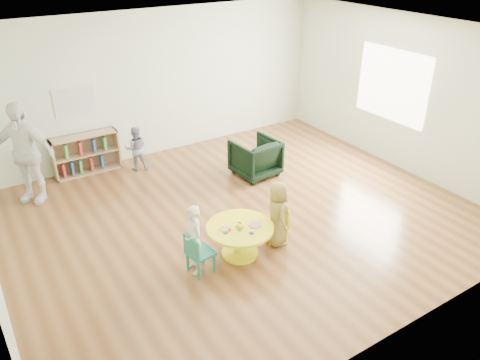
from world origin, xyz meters
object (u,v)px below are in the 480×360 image
(activity_table, at_px, (240,235))
(kid_chair_left, at_px, (198,253))
(armchair, at_px, (255,158))
(bookshelf, at_px, (85,154))
(adult_caretaker, at_px, (25,153))
(kid_chair_right, at_px, (280,222))
(child_left, at_px, (193,240))
(toddler, at_px, (136,149))
(child_right, at_px, (277,214))

(activity_table, xyz_separation_m, kid_chair_left, (-0.67, -0.04, -0.00))
(armchair, bearing_deg, bookshelf, -39.43)
(activity_table, bearing_deg, adult_caretaker, 123.71)
(kid_chair_left, relative_size, kid_chair_right, 1.05)
(activity_table, distance_m, kid_chair_right, 0.67)
(kid_chair_right, xyz_separation_m, armchair, (0.87, 1.92, 0.05))
(bookshelf, bearing_deg, kid_chair_left, -84.26)
(kid_chair_right, height_order, adult_caretaker, adult_caretaker)
(adult_caretaker, bearing_deg, activity_table, -14.89)
(adult_caretaker, bearing_deg, kid_chair_right, -7.26)
(activity_table, height_order, kid_chair_left, kid_chair_left)
(child_left, relative_size, toddler, 1.13)
(activity_table, xyz_separation_m, armchair, (1.55, 1.92, 0.03))
(bookshelf, bearing_deg, child_left, -84.45)
(kid_chair_left, distance_m, toddler, 3.36)
(kid_chair_right, bearing_deg, toddler, 37.57)
(activity_table, height_order, armchair, armchair)
(kid_chair_right, bearing_deg, bookshelf, 47.46)
(kid_chair_left, xyz_separation_m, bookshelf, (-0.38, 3.74, 0.05))
(bookshelf, xyz_separation_m, toddler, (0.84, -0.42, 0.07))
(bookshelf, bearing_deg, armchair, -34.49)
(armchair, relative_size, child_right, 0.78)
(activity_table, relative_size, kid_chair_left, 1.56)
(kid_chair_left, bearing_deg, child_left, -171.40)
(activity_table, relative_size, child_right, 0.94)
(bookshelf, xyz_separation_m, child_right, (1.64, -3.74, 0.12))
(kid_chair_right, distance_m, toddler, 3.41)
(bookshelf, xyz_separation_m, child_left, (0.36, -3.67, 0.12))
(kid_chair_right, distance_m, child_left, 1.38)
(toddler, bearing_deg, armchair, 161.32)
(bookshelf, height_order, armchair, bookshelf)
(armchair, relative_size, adult_caretaker, 0.45)
(kid_chair_left, relative_size, toddler, 0.68)
(kid_chair_right, relative_size, child_left, 0.58)
(toddler, bearing_deg, kid_chair_right, 124.25)
(kid_chair_right, height_order, bookshelf, bookshelf)
(kid_chair_right, distance_m, bookshelf, 4.08)
(toddler, xyz_separation_m, adult_caretaker, (-1.89, -0.13, 0.42))
(bookshelf, bearing_deg, toddler, -26.45)
(kid_chair_left, height_order, kid_chair_right, kid_chair_left)
(bookshelf, relative_size, toddler, 1.39)
(kid_chair_left, relative_size, adult_caretaker, 0.34)
(kid_chair_left, xyz_separation_m, child_right, (1.27, -0.00, 0.17))
(activity_table, distance_m, toddler, 3.29)
(kid_chair_left, xyz_separation_m, toddler, (0.46, 3.32, 0.12))
(armchair, distance_m, child_right, 2.18)
(kid_chair_right, height_order, toddler, toddler)
(activity_table, distance_m, child_left, 0.71)
(child_left, bearing_deg, kid_chair_right, 90.95)
(activity_table, distance_m, bookshelf, 3.85)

